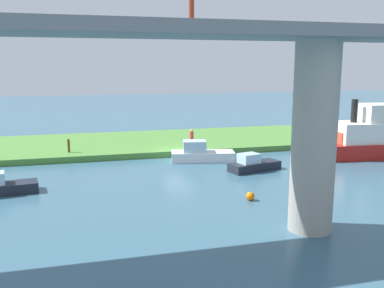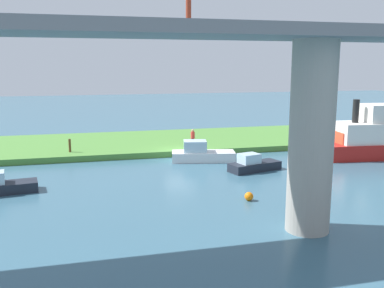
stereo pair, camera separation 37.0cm
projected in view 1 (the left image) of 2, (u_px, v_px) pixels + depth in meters
ground_plane at (180, 157)px, 35.83m from camera, size 160.00×160.00×0.00m
grassy_bank at (165, 142)px, 41.49m from camera, size 80.00×12.00×0.50m
bridge_pylon at (314, 138)px, 19.22m from camera, size 2.00×2.00×8.67m
bridge_span at (320, 27)px, 18.36m from camera, size 72.54×4.30×3.25m
person_on_bank at (192, 137)px, 38.63m from camera, size 0.50×0.50×1.39m
mooring_post at (69, 146)px, 35.11m from camera, size 0.20×0.20×1.10m
motorboat_white at (377, 135)px, 35.67m from camera, size 9.73×4.09×4.84m
riverboat_paddlewheel at (0, 186)px, 25.38m from camera, size 4.18×1.96×1.34m
motorboat_red at (253, 164)px, 31.09m from camera, size 4.14×2.36×1.30m
houseboat_blue at (201, 154)px, 34.16m from camera, size 5.24×2.75×1.66m
marker_buoy at (250, 196)px, 24.24m from camera, size 0.50×0.50×0.50m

